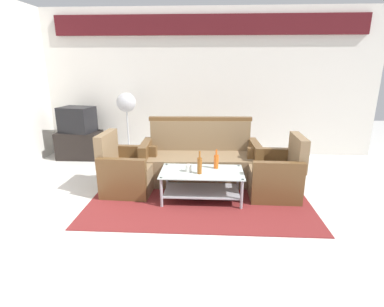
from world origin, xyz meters
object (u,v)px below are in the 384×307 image
Objects in this scene: coffee_table at (202,181)px; cup at (188,168)px; tv_stand at (80,145)px; bottle_orange at (216,161)px; armchair_left at (127,172)px; couch at (200,161)px; bottle_brown at (200,165)px; pedestal_fan at (126,106)px; armchair_right at (276,175)px; television at (77,120)px.

coffee_table is 0.26m from cup.
bottle_orange is at bearing -32.23° from tv_stand.
armchair_left is 2.04m from tv_stand.
bottle_brown is (0.01, -0.82, 0.21)m from couch.
couch is 6.86× the size of bottle_orange.
tv_stand is 0.63× the size of pedestal_fan.
armchair_right is 1.24m from cup.
bottle_brown is 3.06m from tv_stand.
couch is 2.28× the size of tv_stand.
couch reaches higher than cup.
bottle_orange is 0.41m from cup.
couch is at bearing 117.39° from armchair_left.
cup is at bearing 157.73° from bottle_brown.
pedestal_fan is (-1.29, 1.86, 0.55)m from cup.
couch is 1.66× the size of coffee_table.
armchair_left is 3.19× the size of bottle_orange.
tv_stand is 0.50m from television.
bottle_orange is 3.11m from television.
bottle_orange is (1.28, -0.12, 0.22)m from armchair_left.
armchair_right is 3.82m from television.
cup is (-0.14, -0.75, 0.14)m from couch.
pedestal_fan is at bearing 126.88° from bottle_brown.
armchair_left is 1.13m from bottle_brown.
coffee_table is (-1.02, -0.22, -0.02)m from armchair_right.
cup is at bearing 77.54° from couch.
armchair_left is 0.77× the size of coffee_table.
pedestal_fan is (-1.43, 1.11, 0.70)m from couch.
coffee_table is at bearing -36.30° from tv_stand.
couch is 1.94m from pedestal_fan.
armchair_right is 3.06m from pedestal_fan.
coffee_table is 0.33m from bottle_orange.
coffee_table is at bearing 155.84° from television.
couch is at bearing 79.86° from cup.
bottle_brown reaches higher than coffee_table.
television is at bearing 141.12° from cup.
coffee_table is 4.13× the size of bottle_orange.
armchair_right is at bearing -24.35° from tv_stand.
coffee_table is at bearing 91.12° from couch.
cup is at bearing -156.61° from bottle_orange.
armchair_right is (2.11, -0.03, 0.00)m from armchair_left.
armchair_right is 1.12m from bottle_brown.
pedestal_fan reaches higher than coffee_table.
armchair_right is at bearing 16.41° from bottle_brown.
coffee_table is 11.00× the size of cup.
couch is at bearing 111.50° from bottle_orange.
armchair_left reaches higher than tv_stand.
bottle_orange is at bearing 23.39° from cup.
bottle_brown is at bearing -22.27° from cup.
bottle_orange reaches higher than coffee_table.
cup is at bearing 153.30° from television.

